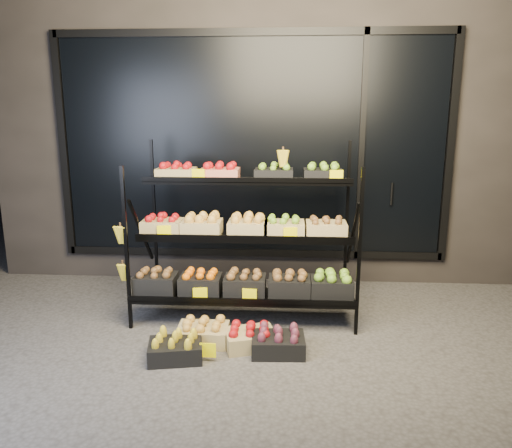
# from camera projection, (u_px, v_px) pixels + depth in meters

# --- Properties ---
(ground) EXTENTS (24.00, 24.00, 0.00)m
(ground) POSITION_uv_depth(u_px,v_px,m) (240.00, 340.00, 4.36)
(ground) COLOR #514F4C
(ground) RESTS_ON ground
(building) EXTENTS (6.00, 2.08, 3.50)m
(building) POSITION_uv_depth(u_px,v_px,m) (258.00, 126.00, 6.48)
(building) COLOR #2D2826
(building) RESTS_ON ground
(display_rack) EXTENTS (2.18, 1.02, 1.70)m
(display_rack) POSITION_uv_depth(u_px,v_px,m) (244.00, 236.00, 4.77)
(display_rack) COLOR black
(display_rack) RESTS_ON ground
(tag_floor_a) EXTENTS (0.13, 0.01, 0.12)m
(tag_floor_a) POSITION_uv_depth(u_px,v_px,m) (208.00, 355.00, 3.97)
(tag_floor_a) COLOR #FAEB00
(tag_floor_a) RESTS_ON ground
(floor_crate_left) EXTENTS (0.43, 0.32, 0.21)m
(floor_crate_left) POSITION_uv_depth(u_px,v_px,m) (203.00, 332.00, 4.29)
(floor_crate_left) COLOR tan
(floor_crate_left) RESTS_ON ground
(floor_crate_midleft) EXTENTS (0.48, 0.39, 0.21)m
(floor_crate_midleft) POSITION_uv_depth(u_px,v_px,m) (175.00, 348.00, 4.01)
(floor_crate_midleft) COLOR black
(floor_crate_midleft) RESTS_ON ground
(floor_crate_midright) EXTENTS (0.49, 0.41, 0.21)m
(floor_crate_midright) POSITION_uv_depth(u_px,v_px,m) (250.00, 336.00, 4.21)
(floor_crate_midright) COLOR tan
(floor_crate_midright) RESTS_ON ground
(floor_crate_right) EXTENTS (0.45, 0.34, 0.21)m
(floor_crate_right) POSITION_uv_depth(u_px,v_px,m) (278.00, 342.00, 4.11)
(floor_crate_right) COLOR black
(floor_crate_right) RESTS_ON ground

